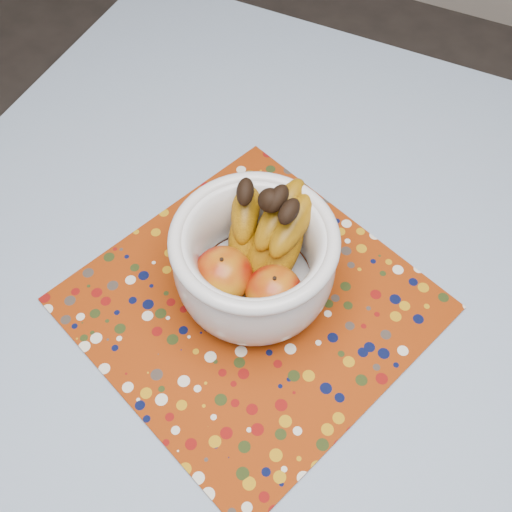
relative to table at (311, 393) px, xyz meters
name	(u,v)px	position (x,y,z in m)	size (l,w,h in m)	color
table	(311,393)	(0.00, 0.00, 0.00)	(1.20, 1.20, 0.75)	brown
tablecloth	(316,371)	(0.00, 0.00, 0.08)	(1.32, 1.32, 0.01)	slate
placemat	(251,304)	(-0.12, 0.05, 0.09)	(0.41, 0.41, 0.00)	maroon
fruit_bowl	(258,253)	(-0.12, 0.08, 0.17)	(0.21, 0.22, 0.17)	silver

